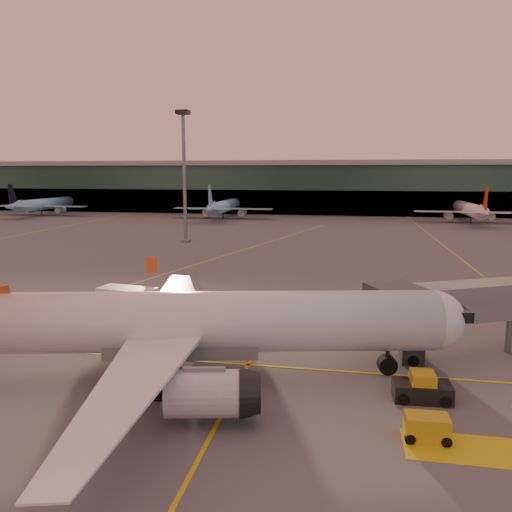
% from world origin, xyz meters
% --- Properties ---
extents(ground, '(600.00, 600.00, 0.00)m').
position_xyz_m(ground, '(0.00, 0.00, 0.00)').
color(ground, '#4C4F54').
rests_on(ground, ground).
extents(taxi_markings, '(100.12, 173.00, 0.01)m').
position_xyz_m(taxi_markings, '(-7.32, 44.49, 0.01)').
color(taxi_markings, gold).
rests_on(taxi_markings, ground).
extents(terminal, '(400.00, 20.00, 17.60)m').
position_xyz_m(terminal, '(0.00, 141.79, 8.76)').
color(terminal, '#19382D').
rests_on(terminal, ground).
extents(mast_west_near, '(2.40, 2.40, 25.60)m').
position_xyz_m(mast_west_near, '(-20.00, 66.00, 14.86)').
color(mast_west_near, slate).
rests_on(mast_west_near, ground).
extents(distant_aircraft_row, '(225.00, 34.00, 13.00)m').
position_xyz_m(distant_aircraft_row, '(-53.75, 118.00, 0.00)').
color(distant_aircraft_row, '#83BBDB').
rests_on(distant_aircraft_row, ground).
extents(main_airplane, '(38.85, 35.30, 11.81)m').
position_xyz_m(main_airplane, '(1.03, 1.64, 3.84)').
color(main_airplane, white).
rests_on(main_airplane, ground).
extents(catering_truck, '(5.31, 3.06, 3.89)m').
position_xyz_m(catering_truck, '(-6.91, 10.82, 2.21)').
color(catering_truck, '#9F3116').
rests_on(catering_truck, ground).
extents(gpu_cart, '(2.36, 1.44, 1.34)m').
position_xyz_m(gpu_cart, '(16.23, -3.43, 0.66)').
color(gpu_cart, gold).
rests_on(gpu_cart, ground).
extents(pushback_tug, '(3.52, 2.01, 1.78)m').
position_xyz_m(pushback_tug, '(16.66, 1.35, 0.72)').
color(pushback_tug, black).
rests_on(pushback_tug, ground).
extents(cone_wing_left, '(0.45, 0.45, 0.58)m').
position_xyz_m(cone_wing_left, '(-0.28, 18.10, 0.28)').
color(cone_wing_left, '#E3600B').
rests_on(cone_wing_left, ground).
extents(cone_fwd, '(0.40, 0.40, 0.50)m').
position_xyz_m(cone_fwd, '(15.29, -2.81, 0.24)').
color(cone_fwd, '#E3600B').
rests_on(cone_fwd, ground).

